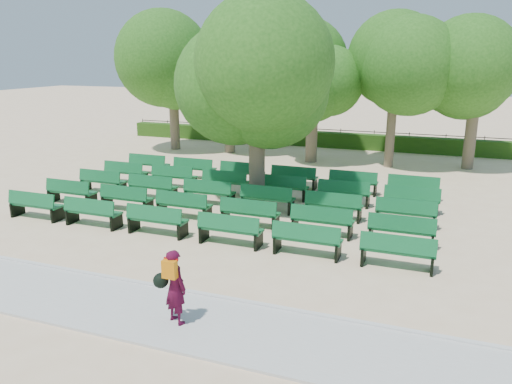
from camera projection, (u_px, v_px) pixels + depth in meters
The scene contains 9 objects.
ground at pixel (232, 211), 17.81m from camera, with size 120.00×120.00×0.00m, color beige.
paving at pixel (102, 304), 11.12m from camera, with size 30.00×2.20×0.06m, color beige.
curb at pixel (132, 282), 12.16m from camera, with size 30.00×0.12×0.10m, color silver.
hedge at pixel (323, 139), 30.34m from camera, with size 26.00×0.70×0.90m, color #264D13.
fence at pixel (324, 146), 30.82m from camera, with size 26.00×0.10×1.02m, color black, non-canonical shape.
tree_line at pixel (305, 159), 26.84m from camera, with size 21.80×6.80×7.04m, color #2D681B, non-canonical shape.
bench_array at pixel (238, 205), 18.23m from camera, with size 1.93×0.65×1.21m.
tree_among at pixel (257, 86), 17.50m from camera, with size 4.47×4.47×6.40m.
person at pixel (174, 285), 10.11m from camera, with size 0.80×0.58×1.59m.
Camera 1 is at (6.75, -15.62, 5.39)m, focal length 35.00 mm.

